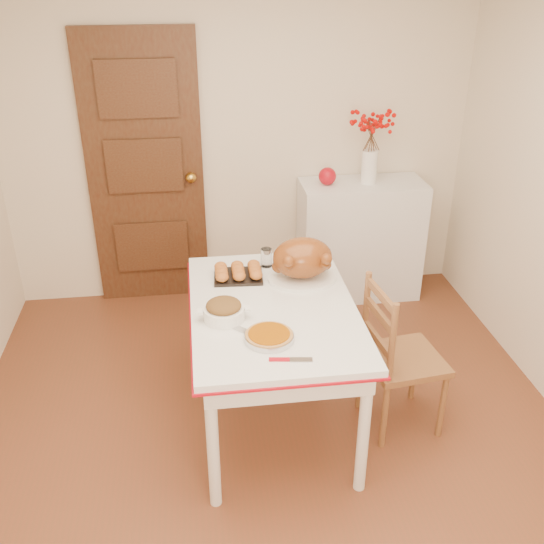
{
  "coord_description": "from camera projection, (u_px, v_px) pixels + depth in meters",
  "views": [
    {
      "loc": [
        -0.36,
        -2.53,
        2.49
      ],
      "look_at": [
        0.03,
        0.37,
        0.97
      ],
      "focal_mm": 40.8,
      "sensor_mm": 36.0,
      "label": 1
    }
  ],
  "objects": [
    {
      "name": "berry_vase",
      "position": [
        371.0,
        149.0,
        4.54
      ],
      "size": [
        0.27,
        0.27,
        0.52
      ],
      "primitive_type": null,
      "color": "white",
      "rests_on": "sideboard"
    },
    {
      "name": "shaker_pair",
      "position": [
        311.0,
        255.0,
        3.79
      ],
      "size": [
        0.09,
        0.04,
        0.09
      ],
      "primitive_type": null,
      "rotation": [
        0.0,
        0.0,
        -0.03
      ],
      "color": "white",
      "rests_on": "kitchen_table"
    },
    {
      "name": "wall_back",
      "position": [
        238.0,
        139.0,
        4.6
      ],
      "size": [
        3.5,
        0.0,
        2.5
      ],
      "primitive_type": "cube",
      "color": "beige",
      "rests_on": "ground"
    },
    {
      "name": "kitchen_table",
      "position": [
        273.0,
        366.0,
        3.52
      ],
      "size": [
        0.91,
        1.32,
        0.79
      ],
      "primitive_type": null,
      "color": "silver",
      "rests_on": "floor"
    },
    {
      "name": "carving_knife",
      "position": [
        239.0,
        328.0,
        3.13
      ],
      "size": [
        0.21,
        0.21,
        0.01
      ],
      "primitive_type": null,
      "rotation": [
        0.0,
        0.0,
        -0.77
      ],
      "color": "silver",
      "rests_on": "kitchen_table"
    },
    {
      "name": "rolls_tray",
      "position": [
        238.0,
        272.0,
        3.6
      ],
      "size": [
        0.29,
        0.24,
        0.08
      ],
      "primitive_type": null,
      "rotation": [
        0.0,
        0.0,
        -0.07
      ],
      "color": "#BB6527",
      "rests_on": "kitchen_table"
    },
    {
      "name": "apple",
      "position": [
        327.0,
        176.0,
        4.6
      ],
      "size": [
        0.13,
        0.13,
        0.13
      ],
      "primitive_type": "sphere",
      "color": "#A80A16",
      "rests_on": "sideboard"
    },
    {
      "name": "sideboard",
      "position": [
        359.0,
        240.0,
        4.88
      ],
      "size": [
        0.94,
        0.42,
        0.94
      ],
      "primitive_type": "cube",
      "color": "silver",
      "rests_on": "floor"
    },
    {
      "name": "drinking_glass",
      "position": [
        266.0,
        258.0,
        3.73
      ],
      "size": [
        0.08,
        0.08,
        0.11
      ],
      "primitive_type": "cylinder",
      "rotation": [
        0.0,
        0.0,
        -0.24
      ],
      "color": "white",
      "rests_on": "kitchen_table"
    },
    {
      "name": "pumpkin_pie",
      "position": [
        269.0,
        336.0,
        3.03
      ],
      "size": [
        0.26,
        0.26,
        0.05
      ],
      "primitive_type": "cylinder",
      "rotation": [
        0.0,
        0.0,
        -0.08
      ],
      "color": "#874100",
      "rests_on": "kitchen_table"
    },
    {
      "name": "chair_oak",
      "position": [
        404.0,
        356.0,
        3.48
      ],
      "size": [
        0.46,
        0.46,
        0.93
      ],
      "primitive_type": null,
      "rotation": [
        0.0,
        0.0,
        1.69
      ],
      "color": "brown",
      "rests_on": "floor"
    },
    {
      "name": "stuffing_dish",
      "position": [
        224.0,
        310.0,
        3.19
      ],
      "size": [
        0.32,
        0.28,
        0.11
      ],
      "primitive_type": null,
      "rotation": [
        0.0,
        0.0,
        -0.29
      ],
      "color": "brown",
      "rests_on": "kitchen_table"
    },
    {
      "name": "floor",
      "position": [
        275.0,
        458.0,
        3.42
      ],
      "size": [
        3.5,
        4.0,
        0.0
      ],
      "primitive_type": "cube",
      "color": "brown",
      "rests_on": "ground"
    },
    {
      "name": "door_back",
      "position": [
        146.0,
        173.0,
        4.59
      ],
      "size": [
        0.85,
        0.06,
        2.06
      ],
      "primitive_type": "cube",
      "color": "#3D1A0E",
      "rests_on": "ground"
    },
    {
      "name": "turkey_platter",
      "position": [
        302.0,
        260.0,
        3.54
      ],
      "size": [
        0.43,
        0.36,
        0.26
      ],
      "primitive_type": null,
      "rotation": [
        0.0,
        0.0,
        -0.09
      ],
      "color": "brown",
      "rests_on": "kitchen_table"
    },
    {
      "name": "pie_server",
      "position": [
        291.0,
        359.0,
        2.88
      ],
      "size": [
        0.21,
        0.09,
        0.01
      ],
      "primitive_type": null,
      "rotation": [
        0.0,
        0.0,
        -0.14
      ],
      "color": "silver",
      "rests_on": "kitchen_table"
    }
  ]
}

